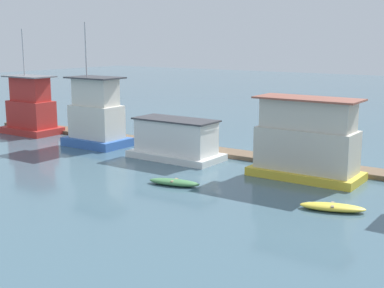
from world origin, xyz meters
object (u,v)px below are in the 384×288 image
Objects in this scene: dinghy_yellow at (333,207)px; mooring_post_far_right at (300,159)px; houseboat_blue at (96,117)px; houseboat_yellow at (306,142)px; houseboat_white at (176,140)px; dinghy_green at (174,182)px; houseboat_red at (31,109)px; mooring_post_near_right at (300,159)px.

mooring_post_far_right reaches higher than dinghy_yellow.
dinghy_yellow is at bearing -55.40° from mooring_post_far_right.
houseboat_yellow is at bearing 0.18° from houseboat_blue.
houseboat_white reaches higher than dinghy_green.
houseboat_blue is 2.95× the size of dinghy_green.
houseboat_blue is at bearing 166.40° from dinghy_yellow.
houseboat_red reaches higher than mooring_post_far_right.
dinghy_green is at bearing -54.30° from houseboat_white.
dinghy_yellow reaches higher than dinghy_green.
houseboat_yellow is 2.06× the size of dinghy_green.
mooring_post_far_right is 0.02m from mooring_post_near_right.
mooring_post_near_right is at bearing 6.17° from houseboat_blue.
dinghy_yellow is (14.03, -5.21, -1.21)m from houseboat_white.
houseboat_red is 2.81× the size of dinghy_green.
dinghy_green is at bearing -120.30° from mooring_post_near_right.
houseboat_red is 26.66m from mooring_post_far_right.
houseboat_white is 10.22m from houseboat_yellow.
houseboat_yellow reaches higher than mooring_post_near_right.
dinghy_green is at bearing -26.09° from houseboat_blue.
houseboat_white is 2.03× the size of dinghy_green.
mooring_post_far_right is (4.70, 8.06, 0.59)m from dinghy_green.
dinghy_green is at bearing -17.61° from houseboat_red.
houseboat_yellow reaches higher than mooring_post_far_right.
houseboat_red is at bearing 178.54° from houseboat_yellow.
houseboat_white is 1.98× the size of dinghy_yellow.
dinghy_yellow is (9.72, 0.78, 0.00)m from dinghy_green.
houseboat_yellow is (10.18, 0.25, 0.94)m from houseboat_white.
houseboat_yellow is at bearing 46.75° from dinghy_green.
houseboat_white is 0.99× the size of houseboat_yellow.
mooring_post_near_right is at bearing 122.63° from houseboat_yellow.
houseboat_yellow is at bearing 125.14° from dinghy_yellow.
houseboat_red is 1.38× the size of houseboat_white.
houseboat_yellow is 2.00× the size of dinghy_yellow.
mooring_post_far_right is at bearing 122.94° from houseboat_yellow.
houseboat_blue is (9.26, -0.76, 0.16)m from houseboat_red.
houseboat_red is 6.28× the size of mooring_post_far_right.
mooring_post_near_right is at bearing 124.53° from dinghy_yellow.
dinghy_yellow is 8.87m from mooring_post_far_right.
mooring_post_near_right is (-5.01, 7.28, 0.56)m from dinghy_yellow.
houseboat_white is at bearing -1.34° from houseboat_blue.
mooring_post_far_right reaches higher than dinghy_green.
houseboat_blue is at bearing -4.72° from houseboat_red.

